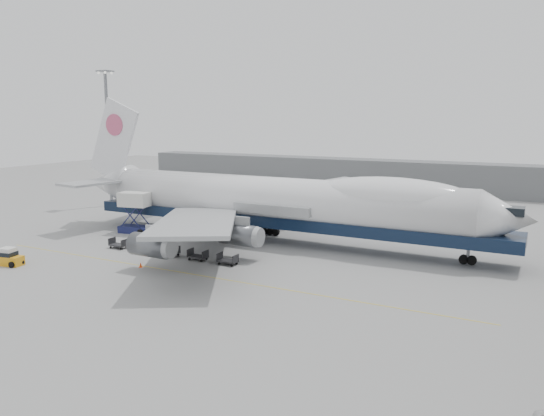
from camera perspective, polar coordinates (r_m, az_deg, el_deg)
The scene contains 13 objects.
ground at distance 63.11m, azimuth -4.50°, elevation -5.84°, with size 260.00×260.00×0.00m, color gray.
apron_line at distance 58.32m, azimuth -7.65°, elevation -7.21°, with size 60.00×0.15×0.01m, color gold.
hangar at distance 129.32m, azimuth 8.27°, elevation 3.73°, with size 110.00×8.00×7.00m, color slate.
floodlight_mast at distance 105.97m, azimuth -17.22°, elevation 7.91°, with size 2.40×2.40×25.43m.
airliner at distance 71.83m, azimuth 0.95°, elevation 0.71°, with size 67.00×55.30×19.98m.
catering_truck at distance 80.53m, azimuth -14.54°, elevation -0.20°, with size 5.04×3.86×6.04m.
baggage_tug at distance 68.59m, azimuth -26.40°, elevation -4.80°, with size 3.03×1.99×2.05m.
traffic_cone at distance 62.61m, azimuth -13.95°, elevation -5.97°, with size 0.40×0.40×0.58m.
dolly_0 at distance 72.18m, azimuth -16.19°, elevation -3.77°, with size 2.30×1.35×1.30m.
dolly_1 at distance 69.39m, azimuth -13.67°, elevation -4.19°, with size 2.30×1.35×1.30m.
dolly_2 at distance 66.76m, azimuth -10.93°, elevation -4.65°, with size 2.30×1.35×1.30m.
dolly_3 at distance 64.29m, azimuth -7.98°, elevation -5.12°, with size 2.30×1.35×1.30m.
dolly_4 at distance 62.01m, azimuth -4.79°, elevation -5.62°, with size 2.30×1.35×1.30m.
Camera 1 is at (32.37, -51.44, 17.00)m, focal length 35.00 mm.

